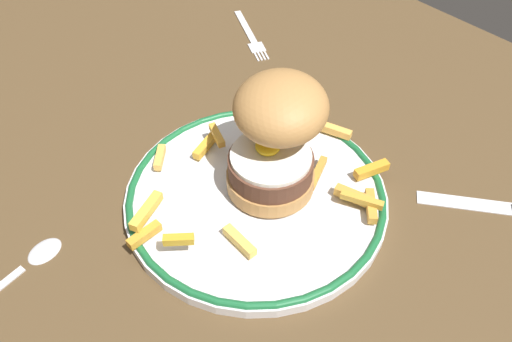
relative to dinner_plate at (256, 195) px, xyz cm
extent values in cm
cube|color=#4F3B23|center=(-5.16, -2.20, -2.84)|extent=(124.04, 103.49, 4.00)
cylinder|color=silver|center=(0.00, 0.00, -0.24)|extent=(28.13, 28.13, 1.20)
torus|color=#196033|center=(0.00, 0.00, 0.36)|extent=(27.73, 27.73, 0.80)
cylinder|color=#AF7B42|center=(0.38, 1.70, 1.66)|extent=(9.37, 9.37, 1.80)
cylinder|color=#523022|center=(0.38, 1.70, 3.71)|extent=(8.93, 8.93, 2.29)
cylinder|color=white|center=(0.38, 1.70, 5.11)|extent=(8.39, 8.39, 0.50)
ellipsoid|color=yellow|center=(-0.38, 1.93, 5.78)|extent=(2.60, 2.60, 1.40)
ellipsoid|color=#AE7B43|center=(-0.63, 3.80, 9.73)|extent=(13.59, 13.77, 6.67)
cube|color=gold|center=(9.70, 7.21, 1.22)|extent=(3.56, 3.55, 0.90)
cube|color=gold|center=(8.86, 6.62, 1.87)|extent=(4.30, 2.64, 0.74)
cube|color=#EBAC4B|center=(-10.61, -5.07, 1.18)|extent=(3.06, 2.97, 0.83)
cube|color=gold|center=(-8.69, -0.13, 1.22)|extent=(2.25, 4.04, 0.90)
cube|color=orange|center=(6.41, 11.24, 1.26)|extent=(2.10, 4.20, 1.00)
cube|color=gold|center=(-4.18, -10.82, 2.23)|extent=(2.93, 4.76, 0.98)
cube|color=gold|center=(7.70, 6.87, 1.26)|extent=(4.31, 2.27, 0.98)
cube|color=gold|center=(2.77, 6.51, 1.15)|extent=(2.78, 4.60, 0.78)
cube|color=gold|center=(-2.56, -12.29, 1.22)|extent=(1.16, 3.74, 0.92)
cube|color=#EEBB4C|center=(4.16, -5.78, 1.23)|extent=(4.15, 0.97, 0.93)
cube|color=gold|center=(-7.92, 1.08, 2.69)|extent=(3.61, 1.89, 0.77)
cube|color=gold|center=(1.22, -10.69, 2.88)|extent=(2.46, 2.79, 0.85)
cube|color=#EFAC4A|center=(-0.94, 12.90, 1.22)|extent=(4.64, 2.47, 0.91)
cube|color=gold|center=(-9.55, 7.77, 1.20)|extent=(2.56, 4.23, 0.88)
cube|color=silver|center=(-27.72, 22.26, -0.66)|extent=(9.51, 5.07, 0.36)
cube|color=silver|center=(-22.26, 19.76, -0.66)|extent=(3.10, 3.00, 0.32)
cube|color=silver|center=(-19.95, 19.53, -0.66)|extent=(2.29, 1.24, 0.28)
cube|color=silver|center=(-20.16, 19.08, -0.66)|extent=(2.29, 1.24, 0.28)
cube|color=silver|center=(-20.36, 18.62, -0.66)|extent=(2.29, 1.24, 0.28)
cube|color=silver|center=(-20.57, 18.17, -0.66)|extent=(2.29, 1.24, 0.28)
cube|color=silver|center=(15.65, 16.92, -0.64)|extent=(9.72, 8.27, 0.24)
ellipsoid|color=silver|center=(-8.91, -20.31, -0.44)|extent=(3.27, 4.05, 0.90)
camera|label=1|loc=(27.38, -24.10, 41.94)|focal=36.18mm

